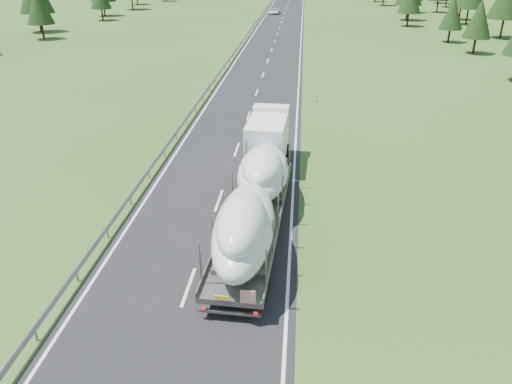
{
  "coord_description": "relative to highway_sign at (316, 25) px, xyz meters",
  "views": [
    {
      "loc": [
        4.82,
        -18.57,
        13.97
      ],
      "look_at": [
        2.6,
        6.09,
        2.1
      ],
      "focal_mm": 35.0,
      "sensor_mm": 36.0,
      "label": 1
    }
  ],
  "objects": [
    {
      "name": "boat_truck",
      "position": [
        -4.6,
        -73.07,
        0.44
      ],
      "size": [
        3.58,
        20.72,
        4.16
      ],
      "color": "white",
      "rests_on": "ground"
    },
    {
      "name": "ground",
      "position": [
        -7.2,
        -80.0,
        -1.81
      ],
      "size": [
        400.0,
        400.0,
        0.0
      ],
      "primitive_type": "plane",
      "color": "#2F4D19",
      "rests_on": "ground"
    },
    {
      "name": "guardrail",
      "position": [
        -12.5,
        19.94,
        -1.21
      ],
      "size": [
        0.1,
        400.0,
        0.76
      ],
      "color": "slate",
      "rests_on": "ground"
    },
    {
      "name": "distant_van",
      "position": [
        -9.67,
        35.51,
        -1.11
      ],
      "size": [
        2.75,
        5.2,
        1.39
      ],
      "primitive_type": "imported",
      "rotation": [
        0.0,
        0.0,
        -0.09
      ],
      "color": "white",
      "rests_on": "ground"
    },
    {
      "name": "highway_sign",
      "position": [
        0.0,
        0.0,
        0.0
      ],
      "size": [
        0.08,
        0.9,
        2.6
      ],
      "color": "slate",
      "rests_on": "ground"
    },
    {
      "name": "road_surface",
      "position": [
        -7.2,
        20.0,
        -1.8
      ],
      "size": [
        10.0,
        400.0,
        0.02
      ],
      "primitive_type": "cube",
      "color": "black",
      "rests_on": "ground"
    }
  ]
}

